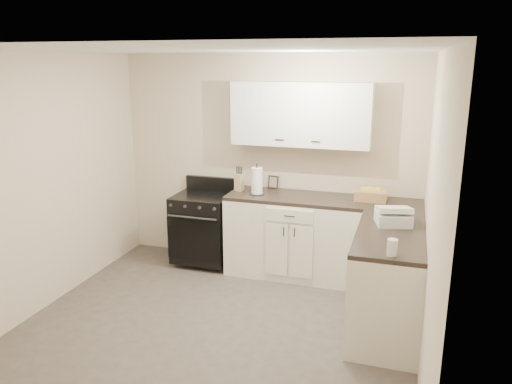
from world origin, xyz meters
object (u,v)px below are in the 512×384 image
(stove, at_px, (203,227))
(paper_towel, at_px, (257,181))
(countertop_grill, at_px, (393,219))
(wicker_basket, at_px, (371,195))
(knife_block, at_px, (239,182))

(stove, bearing_deg, paper_towel, -1.94)
(paper_towel, height_order, countertop_grill, paper_towel)
(wicker_basket, distance_m, countertop_grill, 0.81)
(stove, relative_size, paper_towel, 2.62)
(countertop_grill, bearing_deg, paper_towel, 142.65)
(wicker_basket, bearing_deg, knife_block, -179.35)
(knife_block, relative_size, paper_towel, 0.65)
(stove, height_order, wicker_basket, wicker_basket)
(paper_towel, distance_m, countertop_grill, 1.67)
(stove, bearing_deg, knife_block, 9.19)
(wicker_basket, height_order, countertop_grill, same)
(paper_towel, bearing_deg, stove, 178.06)
(stove, bearing_deg, countertop_grill, -17.06)
(paper_towel, distance_m, wicker_basket, 1.27)
(countertop_grill, bearing_deg, stove, 148.84)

